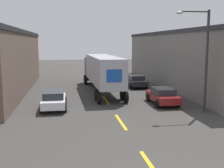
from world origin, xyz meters
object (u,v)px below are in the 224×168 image
semi_truck (101,70)px  parked_car_right_far (136,81)px  parked_car_left_far (54,100)px  street_lamp (203,53)px  parked_car_right_mid (163,96)px

semi_truck → parked_car_right_far: 5.23m
parked_car_right_far → parked_car_left_far: size_ratio=1.00×
semi_truck → parked_car_right_far: (4.46, 2.18, -1.63)m
parked_car_right_far → street_lamp: (1.98, -12.67, 3.76)m
parked_car_right_mid → parked_car_right_far: bearing=90.0°
parked_car_right_far → parked_car_left_far: bearing=-133.5°
parked_car_right_far → street_lamp: size_ratio=0.56×
parked_car_right_far → semi_truck: bearing=-153.9°
parked_car_right_far → parked_car_left_far: same height
semi_truck → parked_car_left_far: semi_truck is taller
parked_car_left_far → parked_car_right_mid: bearing=1.4°
semi_truck → parked_car_left_far: bearing=-124.1°
parked_car_left_far → parked_car_right_mid: 9.31m
street_lamp → parked_car_right_mid: bearing=122.4°
semi_truck → parked_car_right_far: bearing=24.4°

